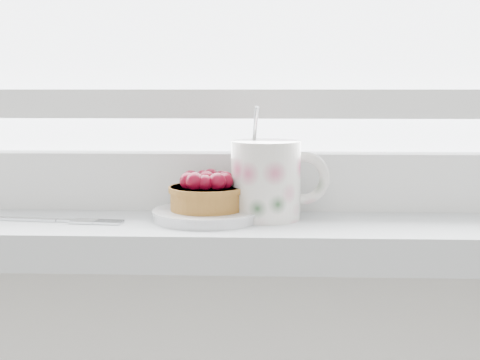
# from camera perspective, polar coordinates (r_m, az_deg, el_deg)

# --- Properties ---
(saucer) EXTENTS (0.12, 0.12, 0.01)m
(saucer) POSITION_cam_1_polar(r_m,az_deg,el_deg) (0.76, -2.85, -2.98)
(saucer) COLOR silver
(saucer) RESTS_ON windowsill
(raspberry_tart) EXTENTS (0.09, 0.09, 0.05)m
(raspberry_tart) POSITION_cam_1_polar(r_m,az_deg,el_deg) (0.76, -2.87, -1.04)
(raspberry_tart) COLOR brown
(raspberry_tart) RESTS_ON saucer
(floral_mug) EXTENTS (0.12, 0.09, 0.13)m
(floral_mug) POSITION_cam_1_polar(r_m,az_deg,el_deg) (0.76, 2.45, 0.14)
(floral_mug) COLOR silver
(floral_mug) RESTS_ON windowsill
(fork) EXTENTS (0.18, 0.04, 0.00)m
(fork) POSITION_cam_1_polar(r_m,az_deg,el_deg) (0.79, -16.36, -3.27)
(fork) COLOR silver
(fork) RESTS_ON windowsill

